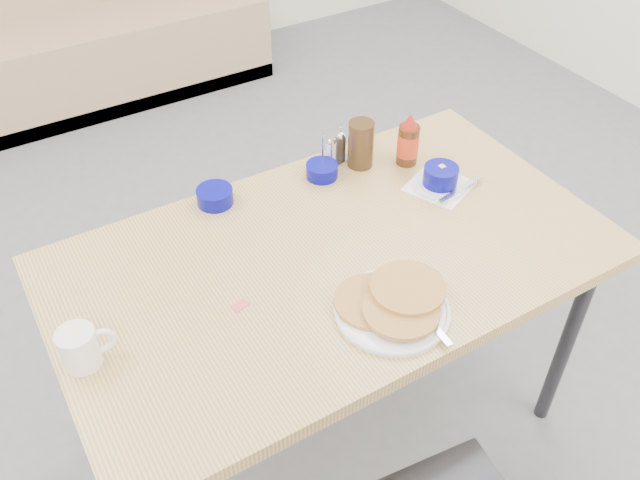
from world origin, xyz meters
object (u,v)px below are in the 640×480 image
booth_bench (83,34)px  butter_bowl (322,171)px  condiment_caddy (336,151)px  coffee_mug (81,347)px  dining_table (334,271)px  creamer_bowl (215,196)px  pancake_plate (393,305)px  syrup_bottle (408,142)px  amber_tumbler (361,144)px  grits_setting (441,179)px

booth_bench → butter_bowl: (0.14, -2.24, 0.43)m
condiment_caddy → coffee_mug: bearing=-171.6°
dining_table → creamer_bowl: creamer_bowl is taller
pancake_plate → syrup_bottle: (0.38, 0.46, 0.05)m
dining_table → coffee_mug: (-0.64, -0.02, 0.11)m
dining_table → amber_tumbler: bearing=47.0°
coffee_mug → creamer_bowl: 0.59m
dining_table → syrup_bottle: 0.47m
dining_table → grits_setting: bearing=11.5°
syrup_bottle → dining_table: bearing=-149.9°
pancake_plate → amber_tumbler: size_ratio=2.05×
booth_bench → grits_setting: 2.52m
grits_setting → amber_tumbler: size_ratio=1.61×
coffee_mug → creamer_bowl: size_ratio=1.21×
creamer_bowl → amber_tumbler: 0.45m
booth_bench → creamer_bowl: booth_bench is taller
creamer_bowl → condiment_caddy: condiment_caddy is taller
booth_bench → creamer_bowl: (-0.17, -2.19, 0.43)m
pancake_plate → condiment_caddy: bearing=70.5°
grits_setting → condiment_caddy: condiment_caddy is taller
pancake_plate → syrup_bottle: syrup_bottle is taller
pancake_plate → syrup_bottle: 0.60m
dining_table → butter_bowl: 0.34m
creamer_bowl → booth_bench: bearing=85.5°
butter_bowl → syrup_bottle: (0.25, -0.07, 0.05)m
amber_tumbler → booth_bench: bearing=96.8°
booth_bench → coffee_mug: size_ratio=15.83×
coffee_mug → amber_tumbler: (0.91, 0.31, 0.02)m
creamer_bowl → pancake_plate: bearing=-72.4°
dining_table → pancake_plate: bearing=-87.0°
coffee_mug → butter_bowl: coffee_mug is taller
pancake_plate → condiment_caddy: (0.20, 0.58, 0.02)m
pancake_plate → coffee_mug: 0.68m
pancake_plate → coffee_mug: coffee_mug is taller
syrup_bottle → grits_setting: bearing=-86.4°
booth_bench → butter_bowl: size_ratio=20.71×
butter_bowl → syrup_bottle: size_ratio=0.56×
creamer_bowl → butter_bowl: (0.31, -0.04, -0.00)m
booth_bench → condiment_caddy: bearing=-84.4°
creamer_bowl → condiment_caddy: (0.39, 0.00, 0.01)m
pancake_plate → dining_table: bearing=93.0°
creamer_bowl → coffee_mug: bearing=-142.3°
pancake_plate → condiment_caddy: size_ratio=2.74×
condiment_caddy → syrup_bottle: syrup_bottle is taller
booth_bench → butter_bowl: booth_bench is taller
dining_table → condiment_caddy: bearing=57.5°
booth_bench → condiment_caddy: size_ratio=18.04×
condiment_caddy → butter_bowl: bearing=-163.4°
condiment_caddy → pancake_plate: bearing=-124.0°
pancake_plate → coffee_mug: bearing=161.5°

